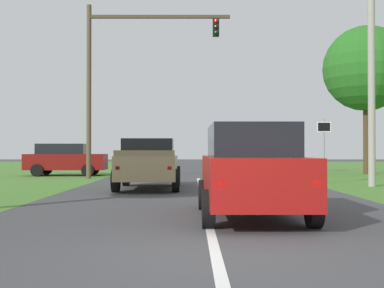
{
  "coord_description": "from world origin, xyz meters",
  "views": [
    {
      "loc": [
        -0.33,
        -6.99,
        1.45
      ],
      "look_at": [
        -0.32,
        17.58,
        1.75
      ],
      "focal_mm": 46.65,
      "sensor_mm": 36.0,
      "label": 1
    }
  ],
  "objects_px": {
    "red_suv_near": "(251,169)",
    "utility_pole_right": "(371,84)",
    "traffic_light": "(123,66)",
    "keep_moving_sign": "(324,142)",
    "pickup_truck_lead": "(149,163)",
    "crossing_suv_far": "(65,159)",
    "oak_tree_right": "(366,69)"
  },
  "relations": [
    {
      "from": "crossing_suv_far",
      "to": "pickup_truck_lead",
      "type": "bearing_deg",
      "value": -60.1
    },
    {
      "from": "pickup_truck_lead",
      "to": "oak_tree_right",
      "type": "relative_size",
      "value": 0.56
    },
    {
      "from": "red_suv_near",
      "to": "keep_moving_sign",
      "type": "height_order",
      "value": "keep_moving_sign"
    },
    {
      "from": "pickup_truck_lead",
      "to": "keep_moving_sign",
      "type": "bearing_deg",
      "value": 21.52
    },
    {
      "from": "utility_pole_right",
      "to": "red_suv_near",
      "type": "bearing_deg",
      "value": -123.19
    },
    {
      "from": "traffic_light",
      "to": "crossing_suv_far",
      "type": "bearing_deg",
      "value": 140.81
    },
    {
      "from": "oak_tree_right",
      "to": "crossing_suv_far",
      "type": "bearing_deg",
      "value": -174.67
    },
    {
      "from": "red_suv_near",
      "to": "keep_moving_sign",
      "type": "distance_m",
      "value": 11.51
    },
    {
      "from": "traffic_light",
      "to": "keep_moving_sign",
      "type": "xyz_separation_m",
      "value": [
        9.18,
        -3.82,
        -3.96
      ]
    },
    {
      "from": "oak_tree_right",
      "to": "crossing_suv_far",
      "type": "distance_m",
      "value": 18.5
    },
    {
      "from": "red_suv_near",
      "to": "pickup_truck_lead",
      "type": "height_order",
      "value": "red_suv_near"
    },
    {
      "from": "oak_tree_right",
      "to": "utility_pole_right",
      "type": "bearing_deg",
      "value": -108.19
    },
    {
      "from": "oak_tree_right",
      "to": "traffic_light",
      "type": "bearing_deg",
      "value": -161.67
    },
    {
      "from": "red_suv_near",
      "to": "utility_pole_right",
      "type": "xyz_separation_m",
      "value": [
        5.86,
        8.96,
        3.04
      ]
    },
    {
      "from": "red_suv_near",
      "to": "pickup_truck_lead",
      "type": "distance_m",
      "value": 8.26
    },
    {
      "from": "utility_pole_right",
      "to": "pickup_truck_lead",
      "type": "bearing_deg",
      "value": -172.07
    },
    {
      "from": "crossing_suv_far",
      "to": "oak_tree_right",
      "type": "bearing_deg",
      "value": 5.33
    },
    {
      "from": "keep_moving_sign",
      "to": "pickup_truck_lead",
      "type": "bearing_deg",
      "value": -158.48
    },
    {
      "from": "traffic_light",
      "to": "keep_moving_sign",
      "type": "distance_m",
      "value": 10.71
    },
    {
      "from": "pickup_truck_lead",
      "to": "utility_pole_right",
      "type": "bearing_deg",
      "value": 7.93
    },
    {
      "from": "pickup_truck_lead",
      "to": "traffic_light",
      "type": "relative_size",
      "value": 0.56
    },
    {
      "from": "traffic_light",
      "to": "crossing_suv_far",
      "type": "relative_size",
      "value": 1.97
    },
    {
      "from": "keep_moving_sign",
      "to": "oak_tree_right",
      "type": "bearing_deg",
      "value": 60.49
    },
    {
      "from": "pickup_truck_lead",
      "to": "crossing_suv_far",
      "type": "xyz_separation_m",
      "value": [
        -5.56,
        9.67,
        -0.01
      ]
    },
    {
      "from": "red_suv_near",
      "to": "keep_moving_sign",
      "type": "bearing_deg",
      "value": 67.49
    },
    {
      "from": "traffic_light",
      "to": "utility_pole_right",
      "type": "height_order",
      "value": "traffic_light"
    },
    {
      "from": "red_suv_near",
      "to": "traffic_light",
      "type": "height_order",
      "value": "traffic_light"
    },
    {
      "from": "traffic_light",
      "to": "oak_tree_right",
      "type": "relative_size",
      "value": 0.99
    },
    {
      "from": "crossing_suv_far",
      "to": "utility_pole_right",
      "type": "bearing_deg",
      "value": -30.59
    },
    {
      "from": "traffic_light",
      "to": "utility_pole_right",
      "type": "distance_m",
      "value": 12.09
    },
    {
      "from": "oak_tree_right",
      "to": "utility_pole_right",
      "type": "xyz_separation_m",
      "value": [
        -3.32,
        -10.1,
        -2.26
      ]
    },
    {
      "from": "crossing_suv_far",
      "to": "utility_pole_right",
      "type": "height_order",
      "value": "utility_pole_right"
    }
  ]
}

